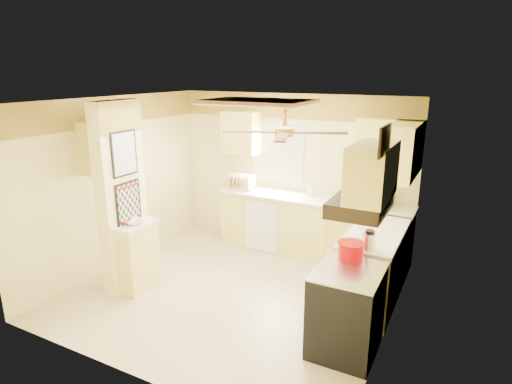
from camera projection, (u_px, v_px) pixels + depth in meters
The scene contains 34 objects.
floor at pixel (234, 290), 5.75m from camera, with size 4.00×4.00×0.00m, color beige.
ceiling at pixel (231, 101), 5.07m from camera, with size 4.00×4.00×0.00m, color white.
wall_back at pixel (291, 171), 7.03m from camera, with size 4.00×4.00×0.00m, color #FFEE9B.
wall_front at pixel (124, 258), 3.79m from camera, with size 4.00×4.00×0.00m, color #FFEE9B.
wall_left at pixel (116, 183), 6.30m from camera, with size 3.80×3.80×0.00m, color #FFEE9B.
wall_right at pixel (396, 227), 4.52m from camera, with size 3.80×3.80×0.00m, color #FFEE9B.
wallpaper_border at pixel (292, 106), 6.73m from camera, with size 4.00×0.02×0.40m, color yellow.
partition_column at pixel (122, 198), 5.54m from camera, with size 0.20×0.70×2.50m, color #FFEE9B.
partition_ledge at pixel (139, 258), 5.66m from camera, with size 0.25×0.55×0.90m, color #FFEB70.
ledge_top at pixel (137, 225), 5.53m from camera, with size 0.28×0.58×0.04m, color white.
lower_cabinets_back at pixel (312, 227), 6.77m from camera, with size 3.00×0.60×0.90m, color #FFEB70.
lower_cabinets_right at pixel (374, 268), 5.39m from camera, with size 0.60×1.40×0.90m, color #FFEB70.
countertop_back at pixel (313, 199), 6.64m from camera, with size 3.04×0.64×0.04m, color white.
countertop_right at pixel (376, 233), 5.26m from camera, with size 0.64×1.44×0.04m, color white.
dishwasher_panel at pixel (261, 227), 6.85m from camera, with size 0.58×0.02×0.80m, color white.
window at pixel (278, 152), 7.05m from camera, with size 0.92×0.02×1.02m.
upper_cab_back_left at pixel (241, 133), 7.09m from camera, with size 0.60×0.35×0.70m, color #FFEB70.
upper_cab_back_right at pixel (389, 144), 6.03m from camera, with size 0.90×0.35×0.70m, color #FFEB70.
upper_cab_right at pixel (404, 151), 5.50m from camera, with size 0.35×1.00×0.70m, color #FFEB70.
upper_cab_left_wall at pixel (108, 146), 5.84m from camera, with size 0.35×0.75×0.70m, color #FFEB70.
upper_cab_over_stove at pixel (372, 172), 3.94m from camera, with size 0.35×0.76×0.52m, color #FFEB70.
stove at pixel (346, 310), 4.42m from camera, with size 0.68×0.77×0.92m.
range_hood at pixel (361, 204), 4.07m from camera, with size 0.50×0.76×0.14m, color black.
poster_menu at pixel (124, 153), 5.33m from camera, with size 0.02×0.42×0.57m.
poster_nashville at pixel (128, 203), 5.50m from camera, with size 0.02×0.42×0.57m.
ceiling_light_panel at pixel (258, 102), 5.46m from camera, with size 1.35×0.95×0.06m.
ceiling_fan at pixel (284, 131), 4.09m from camera, with size 1.15×1.15×0.26m.
vent_grate at pixel (385, 140), 3.48m from camera, with size 0.02×0.40×0.25m, color black.
microwave at pixel (368, 195), 6.24m from camera, with size 0.53×0.36×0.29m, color white.
bowl at pixel (134, 222), 5.50m from camera, with size 0.24×0.24×0.06m, color white.
dutch_oven at pixel (351, 251), 4.52m from camera, with size 0.29×0.29×0.19m.
kettle at pixel (369, 241), 4.68m from camera, with size 0.15×0.15×0.23m.
dish_rack at pixel (242, 184), 7.14m from camera, with size 0.43×0.33×0.24m.
utensil_crock at pixel (312, 192), 6.72m from camera, with size 0.10×0.10×0.20m.
Camera 1 is at (2.64, -4.45, 2.85)m, focal length 30.00 mm.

